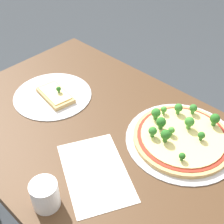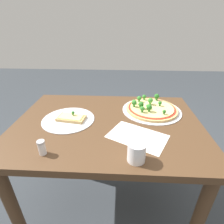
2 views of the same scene
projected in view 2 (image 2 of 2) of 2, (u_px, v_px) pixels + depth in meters
name	position (u px, v px, depth m)	size (l,w,h in m)	color
ground_plane	(109.00, 203.00, 1.33)	(8.00, 8.00, 0.00)	#33383D
dining_table	(108.00, 138.00, 1.04)	(1.05, 0.76, 0.72)	#4C331E
pizza_tray_whole	(151.00, 108.00, 1.11)	(0.37, 0.37, 0.07)	silver
pizza_tray_slice	(70.00, 119.00, 1.01)	(0.30, 0.30, 0.05)	silver
drinking_cup	(137.00, 152.00, 0.70)	(0.07, 0.07, 0.08)	white
condiment_shaker	(42.00, 147.00, 0.74)	(0.03, 0.03, 0.07)	silver
paper_menu	(137.00, 136.00, 0.87)	(0.28, 0.18, 0.00)	white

